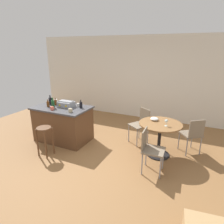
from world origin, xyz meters
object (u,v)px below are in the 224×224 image
at_px(folding_chair_near, 150,147).
at_px(cup_2, 56,101).
at_px(bottle_0, 81,105).
at_px(bottle_2, 50,101).
at_px(wooden_stool, 45,136).
at_px(wine_glass, 166,121).
at_px(bottle_1, 48,104).
at_px(folding_chair_left, 141,123).
at_px(folding_chair_far, 193,133).
at_px(bottle_4, 56,102).
at_px(serving_bowl, 154,119).
at_px(kitchen_island, 63,124).
at_px(toolbox, 66,104).
at_px(cup_1, 78,105).
at_px(bottle_3, 53,104).
at_px(dining_table, 160,131).
at_px(cup_0, 52,108).
at_px(cup_3, 70,110).

distance_m(folding_chair_near, cup_2, 2.88).
bearing_deg(bottle_0, bottle_2, -175.56).
height_order(bottle_0, bottle_2, bottle_2).
xyz_separation_m(wooden_stool, wine_glass, (2.42, 0.97, 0.40)).
bearing_deg(bottle_1, folding_chair_left, 21.32).
relative_size(bottle_1, cup_2, 1.55).
xyz_separation_m(folding_chair_far, bottle_4, (-3.34, -0.58, 0.47)).
bearing_deg(serving_bowl, folding_chair_left, 140.50).
xyz_separation_m(kitchen_island, bottle_2, (-0.42, 0.07, 0.54)).
distance_m(toolbox, bottle_2, 0.52).
relative_size(folding_chair_near, toolbox, 2.25).
relative_size(bottle_1, cup_1, 1.63).
relative_size(bottle_1, serving_bowl, 1.02).
distance_m(folding_chair_near, bottle_1, 2.77).
xyz_separation_m(bottle_2, bottle_3, (0.28, -0.22, 0.01)).
distance_m(dining_table, cup_2, 2.83).
bearing_deg(kitchen_island, bottle_3, -132.39).
distance_m(bottle_0, bottle_2, 0.91).
bearing_deg(dining_table, wine_glass, -37.35).
bearing_deg(folding_chair_far, dining_table, -148.43).
distance_m(toolbox, bottle_0, 0.39).
bearing_deg(bottle_0, wine_glass, 0.76).
relative_size(kitchen_island, folding_chair_left, 1.61).
height_order(folding_chair_near, bottle_2, bottle_2).
xyz_separation_m(toolbox, bottle_4, (-0.37, 0.03, -0.00)).
height_order(wooden_stool, folding_chair_left, folding_chair_left).
xyz_separation_m(toolbox, cup_0, (-0.15, -0.35, -0.03)).
bearing_deg(bottle_3, bottle_1, 169.80).
distance_m(folding_chair_left, wine_glass, 0.97).
height_order(folding_chair_left, wine_glass, wine_glass).
bearing_deg(serving_bowl, folding_chair_near, -80.66).
xyz_separation_m(bottle_0, bottle_1, (-0.81, -0.26, -0.01)).
bearing_deg(wooden_stool, dining_table, 25.11).
relative_size(bottle_1, cup_0, 1.57).
relative_size(dining_table, bottle_3, 3.54).
height_order(wooden_stool, cup_1, cup_1).
bearing_deg(serving_bowl, cup_0, -163.44).
bearing_deg(folding_chair_near, folding_chair_left, 115.30).
height_order(folding_chair_left, bottle_3, bottle_3).
xyz_separation_m(folding_chair_near, folding_chair_left, (-0.54, 1.14, 0.01)).
relative_size(dining_table, bottle_1, 4.97).
bearing_deg(bottle_3, kitchen_island, 47.61).
distance_m(bottle_4, cup_3, 0.79).
height_order(bottle_1, serving_bowl, bottle_1).
height_order(dining_table, folding_chair_far, folding_chair_far).
xyz_separation_m(dining_table, folding_chair_left, (-0.57, 0.46, -0.06)).
relative_size(kitchen_island, folding_chair_near, 1.62).
height_order(bottle_4, cup_2, bottle_4).
bearing_deg(folding_chair_far, folding_chair_left, 177.17).
height_order(bottle_0, bottle_1, bottle_0).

